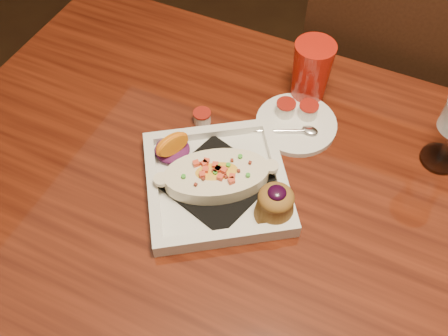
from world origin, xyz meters
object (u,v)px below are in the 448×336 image
at_px(saucer, 295,121).
at_px(plate, 224,182).
at_px(table, 309,263).
at_px(chair_far, 378,94).
at_px(red_tumbler, 311,72).

bearing_deg(saucer, plate, -107.16).
bearing_deg(table, chair_far, 90.00).
height_order(table, chair_far, chair_far).
bearing_deg(red_tumbler, chair_far, 69.19).
distance_m(plate, red_tumbler, 0.29).
height_order(table, plate, plate).
bearing_deg(red_tumbler, saucer, -86.62).
xyz_separation_m(table, plate, (-0.18, 0.02, 0.12)).
relative_size(table, saucer, 9.54).
xyz_separation_m(chair_far, plate, (-0.18, -0.61, 0.27)).
bearing_deg(chair_far, red_tumbler, 69.19).
relative_size(saucer, red_tumbler, 1.20).
xyz_separation_m(chair_far, saucer, (-0.12, -0.41, 0.25)).
bearing_deg(red_tumbler, table, -67.73).
xyz_separation_m(saucer, red_tumbler, (-0.00, 0.08, 0.06)).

